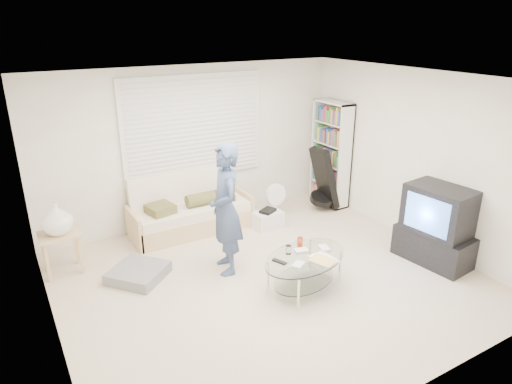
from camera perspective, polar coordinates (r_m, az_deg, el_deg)
ground at (r=5.96m, az=1.58°, el=-10.83°), size 5.00×5.00×0.00m
room_shell at (r=5.69m, az=-0.82°, el=5.54°), size 5.02×4.52×2.51m
window_blinds at (r=7.21m, az=-7.68°, el=7.99°), size 2.32×0.08×1.62m
futon_sofa at (r=7.20m, az=-8.23°, el=-2.54°), size 1.87×0.75×0.91m
grey_floor_pillow at (r=6.14m, az=-14.50°, el=-9.77°), size 0.89×0.89×0.14m
side_table at (r=6.30m, az=-23.62°, el=-3.40°), size 0.50×0.40×0.98m
bookshelf at (r=8.12m, az=9.33°, el=4.73°), size 0.29×0.77×1.83m
guitar_case at (r=7.91m, az=8.48°, el=1.11°), size 0.46×0.41×1.09m
floor_fan at (r=7.56m, az=2.35°, el=-0.74°), size 0.36×0.25×0.61m
storage_bin at (r=7.28m, az=1.48°, el=-3.42°), size 0.45×0.32×0.31m
tv_unit at (r=6.60m, az=21.61°, el=-3.99°), size 0.63×1.04×1.08m
coffee_table at (r=5.63m, az=6.16°, el=-8.77°), size 1.35×1.05×0.56m
standing_person at (r=5.80m, az=-3.83°, el=-2.21°), size 0.54×0.70×1.72m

